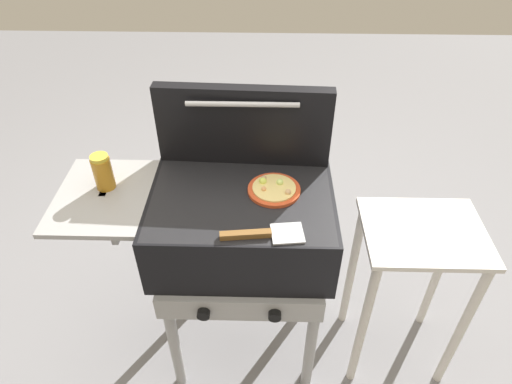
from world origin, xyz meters
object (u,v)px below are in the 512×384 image
at_px(sauce_jar, 103,172).
at_px(prep_table, 412,270).
at_px(grill, 238,227).
at_px(spatula, 263,234).
at_px(pizza_cheese, 274,189).

relative_size(sauce_jar, prep_table, 0.17).
height_order(grill, spatula, spatula).
xyz_separation_m(sauce_jar, spatula, (0.55, -0.23, -0.06)).
xyz_separation_m(pizza_cheese, prep_table, (0.55, -0.03, -0.37)).
height_order(pizza_cheese, prep_table, pizza_cheese).
bearing_deg(spatula, sauce_jar, 157.52).
xyz_separation_m(pizza_cheese, spatula, (-0.03, -0.22, -0.00)).
relative_size(spatula, prep_table, 0.35).
bearing_deg(grill, prep_table, 0.37).
bearing_deg(grill, sauce_jar, 174.52).
bearing_deg(prep_table, grill, -179.63).
bearing_deg(pizza_cheese, prep_table, -3.29).
bearing_deg(pizza_cheese, grill, -163.97).
distance_m(grill, prep_table, 0.71).
bearing_deg(sauce_jar, grill, -5.48).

